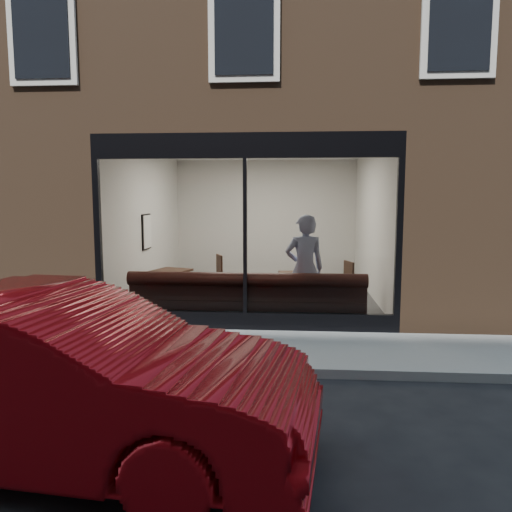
# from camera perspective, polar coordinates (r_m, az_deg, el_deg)

# --- Properties ---
(ground) EXTENTS (120.00, 120.00, 0.00)m
(ground) POSITION_cam_1_polar(r_m,az_deg,el_deg) (6.41, -3.04, -13.25)
(ground) COLOR black
(ground) RESTS_ON ground
(sidewalk_near) EXTENTS (40.00, 2.00, 0.01)m
(sidewalk_near) POSITION_cam_1_polar(r_m,az_deg,el_deg) (7.35, -2.03, -10.54)
(sidewalk_near) COLOR gray
(sidewalk_near) RESTS_ON ground
(kerb_near) EXTENTS (40.00, 0.10, 0.12)m
(kerb_near) POSITION_cam_1_polar(r_m,az_deg,el_deg) (6.34, -3.10, -12.90)
(kerb_near) COLOR gray
(kerb_near) RESTS_ON ground
(host_building_pier_left) EXTENTS (2.50, 12.00, 3.20)m
(host_building_pier_left) POSITION_cam_1_polar(r_m,az_deg,el_deg) (14.70, -13.68, 4.34)
(host_building_pier_left) COLOR brown
(host_building_pier_left) RESTS_ON ground
(host_building_pier_right) EXTENTS (2.50, 12.00, 3.20)m
(host_building_pier_right) POSITION_cam_1_polar(r_m,az_deg,el_deg) (14.29, 16.35, 4.19)
(host_building_pier_right) COLOR brown
(host_building_pier_right) RESTS_ON ground
(host_building_backfill) EXTENTS (5.00, 6.00, 3.20)m
(host_building_backfill) POSITION_cam_1_polar(r_m,az_deg,el_deg) (16.99, 1.69, 4.86)
(host_building_backfill) COLOR brown
(host_building_backfill) RESTS_ON ground
(cafe_floor) EXTENTS (6.00, 6.00, 0.00)m
(cafe_floor) POSITION_cam_1_polar(r_m,az_deg,el_deg) (11.21, 0.24, -4.35)
(cafe_floor) COLOR #2D2D30
(cafe_floor) RESTS_ON ground
(cafe_ceiling) EXTENTS (6.00, 6.00, 0.00)m
(cafe_ceiling) POSITION_cam_1_polar(r_m,az_deg,el_deg) (11.04, 0.25, 12.01)
(cafe_ceiling) COLOR white
(cafe_ceiling) RESTS_ON host_building_upper
(cafe_wall_back) EXTENTS (5.00, 0.00, 5.00)m
(cafe_wall_back) POSITION_cam_1_polar(r_m,az_deg,el_deg) (13.99, 1.12, 4.42)
(cafe_wall_back) COLOR silver
(cafe_wall_back) RESTS_ON ground
(cafe_wall_left) EXTENTS (0.00, 6.00, 6.00)m
(cafe_wall_left) POSITION_cam_1_polar(r_m,az_deg,el_deg) (11.46, -12.30, 3.71)
(cafe_wall_left) COLOR silver
(cafe_wall_left) RESTS_ON ground
(cafe_wall_right) EXTENTS (0.00, 6.00, 6.00)m
(cafe_wall_right) POSITION_cam_1_polar(r_m,az_deg,el_deg) (11.11, 13.18, 3.59)
(cafe_wall_right) COLOR silver
(cafe_wall_right) RESTS_ON ground
(storefront_kick) EXTENTS (5.00, 0.10, 0.30)m
(storefront_kick) POSITION_cam_1_polar(r_m,az_deg,el_deg) (8.31, -1.23, -7.43)
(storefront_kick) COLOR black
(storefront_kick) RESTS_ON ground
(storefront_header) EXTENTS (5.00, 0.10, 0.40)m
(storefront_header) POSITION_cam_1_polar(r_m,az_deg,el_deg) (8.09, -1.28, 12.52)
(storefront_header) COLOR black
(storefront_header) RESTS_ON host_building_upper
(storefront_mullion) EXTENTS (0.06, 0.10, 2.50)m
(storefront_mullion) POSITION_cam_1_polar(r_m,az_deg,el_deg) (8.08, -1.25, 2.23)
(storefront_mullion) COLOR black
(storefront_mullion) RESTS_ON storefront_kick
(storefront_glass) EXTENTS (4.80, 0.00, 4.80)m
(storefront_glass) POSITION_cam_1_polar(r_m,az_deg,el_deg) (8.05, -1.27, 2.22)
(storefront_glass) COLOR white
(storefront_glass) RESTS_ON storefront_kick
(banquette) EXTENTS (4.00, 0.55, 0.45)m
(banquette) POSITION_cam_1_polar(r_m,az_deg,el_deg) (8.68, -0.97, -6.30)
(banquette) COLOR black
(banquette) RESTS_ON cafe_floor
(person) EXTENTS (0.76, 0.58, 1.88)m
(person) POSITION_cam_1_polar(r_m,az_deg,el_deg) (8.76, 5.56, -1.43)
(person) COLOR #A1AED9
(person) RESTS_ON cafe_floor
(cafe_table_left) EXTENTS (0.81, 0.81, 0.04)m
(cafe_table_left) POSITION_cam_1_polar(r_m,az_deg,el_deg) (9.95, -9.67, -1.68)
(cafe_table_left) COLOR black
(cafe_table_left) RESTS_ON cafe_floor
(cafe_table_right) EXTENTS (0.70, 0.70, 0.04)m
(cafe_table_right) POSITION_cam_1_polar(r_m,az_deg,el_deg) (9.44, 4.62, -2.06)
(cafe_table_right) COLOR black
(cafe_table_right) RESTS_ON cafe_floor
(cafe_chair_left) EXTENTS (0.50, 0.50, 0.04)m
(cafe_chair_left) POSITION_cam_1_polar(r_m,az_deg,el_deg) (10.76, -5.17, -3.66)
(cafe_chair_left) COLOR black
(cafe_chair_left) RESTS_ON cafe_floor
(cafe_chair_right) EXTENTS (0.50, 0.50, 0.04)m
(cafe_chair_right) POSITION_cam_1_polar(r_m,az_deg,el_deg) (9.80, 9.49, -4.77)
(cafe_chair_right) COLOR black
(cafe_chair_right) RESTS_ON cafe_floor
(wall_poster) EXTENTS (0.02, 0.54, 0.72)m
(wall_poster) POSITION_cam_1_polar(r_m,az_deg,el_deg) (11.30, -12.32, 2.73)
(wall_poster) COLOR white
(wall_poster) RESTS_ON cafe_wall_left
(parked_car) EXTENTS (4.51, 1.99, 1.44)m
(parked_car) POSITION_cam_1_polar(r_m,az_deg,el_deg) (4.56, -22.25, -12.67)
(parked_car) COLOR #9B0910
(parked_car) RESTS_ON ground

